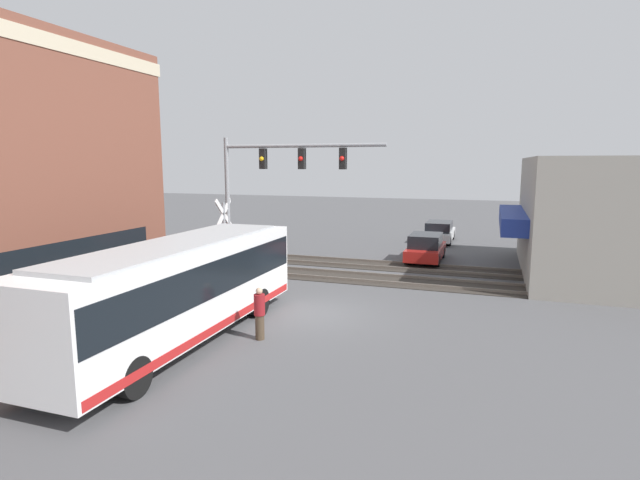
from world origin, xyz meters
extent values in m
plane|color=#4C4C4F|center=(0.00, 0.00, 0.00)|extent=(120.00, 120.00, 0.00)
cube|color=gray|center=(10.35, -12.05, 2.82)|extent=(11.49, 9.10, 5.65)
cube|color=navy|center=(10.35, -6.95, 2.60)|extent=(8.04, 1.20, 0.80)
cube|color=white|center=(-3.93, 2.80, 1.69)|extent=(10.59, 2.55, 2.53)
cube|color=black|center=(-3.93, 2.80, 2.07)|extent=(10.38, 2.59, 1.06)
cube|color=#B21E1E|center=(-3.93, 2.80, 0.59)|extent=(10.38, 2.58, 0.24)
cube|color=#A5A8AA|center=(-3.93, 2.80, 3.01)|extent=(9.00, 2.17, 0.12)
cylinder|color=black|center=(-0.83, 2.80, 0.50)|extent=(1.00, 2.57, 1.00)
cylinder|color=black|center=(-7.42, 2.80, 0.50)|extent=(1.00, 2.57, 1.00)
cylinder|color=gray|center=(4.05, 5.61, 3.26)|extent=(0.20, 0.20, 6.51)
cylinder|color=gray|center=(4.05, 1.92, 6.11)|extent=(0.16, 7.38, 0.16)
cube|color=black|center=(4.05, 3.77, 5.56)|extent=(0.30, 0.27, 0.90)
sphere|color=yellow|center=(3.89, 3.77, 5.56)|extent=(0.20, 0.20, 0.20)
cube|color=black|center=(4.05, 1.92, 5.56)|extent=(0.30, 0.27, 0.90)
sphere|color=red|center=(3.89, 1.92, 5.56)|extent=(0.20, 0.20, 0.20)
cube|color=black|center=(4.05, 0.07, 5.56)|extent=(0.30, 0.27, 0.90)
sphere|color=red|center=(3.89, 0.07, 5.56)|extent=(0.20, 0.20, 0.20)
cylinder|color=gray|center=(3.63, 5.59, 1.80)|extent=(0.14, 0.14, 3.60)
cube|color=white|center=(3.63, 5.59, 3.10)|extent=(1.41, 0.06, 1.41)
cube|color=white|center=(3.63, 5.59, 3.10)|extent=(1.41, 0.06, 1.41)
cylinder|color=#38383A|center=(3.63, 5.59, 2.30)|extent=(0.08, 0.90, 0.08)
sphere|color=red|center=(3.58, 5.14, 2.30)|extent=(0.28, 0.28, 0.28)
sphere|color=red|center=(3.58, 6.04, 2.30)|extent=(0.28, 0.28, 0.28)
cube|color=#332D28|center=(6.00, 0.00, 0.01)|extent=(2.60, 60.00, 0.03)
cube|color=#6B6056|center=(5.28, 0.00, 0.07)|extent=(0.07, 60.00, 0.15)
cube|color=#6B6056|center=(6.72, 0.00, 0.07)|extent=(0.07, 60.00, 0.15)
cube|color=#332D28|center=(9.20, 0.00, 0.01)|extent=(2.60, 60.00, 0.03)
cube|color=#6B6056|center=(8.48, 0.00, 0.07)|extent=(0.07, 60.00, 0.15)
cube|color=#6B6056|center=(9.92, 0.00, 0.07)|extent=(0.07, 60.00, 0.15)
cube|color=#B21E19|center=(11.25, -2.60, 0.55)|extent=(4.34, 1.80, 0.59)
cube|color=black|center=(11.03, -2.60, 1.19)|extent=(2.39, 1.62, 0.69)
cylinder|color=black|center=(12.59, -2.60, 0.32)|extent=(0.64, 1.82, 0.64)
cylinder|color=black|center=(9.90, -2.60, 0.32)|extent=(0.64, 1.82, 0.64)
cube|color=silver|center=(18.48, -2.60, 0.52)|extent=(4.72, 1.80, 0.53)
cube|color=black|center=(18.24, -2.60, 1.11)|extent=(2.60, 1.62, 0.64)
cylinder|color=black|center=(19.94, -2.60, 0.32)|extent=(0.64, 1.82, 0.64)
cylinder|color=black|center=(17.02, -2.60, 0.32)|extent=(0.64, 1.82, 0.64)
cylinder|color=#473828|center=(-2.98, 0.62, 0.39)|extent=(0.28, 0.28, 0.78)
cylinder|color=maroon|center=(-2.98, 0.62, 1.10)|extent=(0.34, 0.34, 0.65)
sphere|color=tan|center=(-2.98, 0.62, 1.53)|extent=(0.21, 0.21, 0.21)
camera|label=1|loc=(-16.28, -5.95, 5.38)|focal=28.00mm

